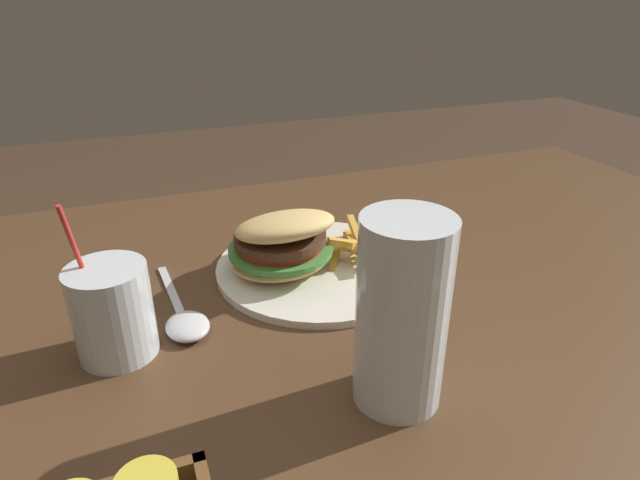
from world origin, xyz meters
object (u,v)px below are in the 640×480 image
(beer_glass, at_px, (402,318))
(spoon, at_px, (186,323))
(meal_plate_near, at_px, (300,252))
(juice_glass, at_px, (113,313))

(beer_glass, relative_size, spoon, 0.95)
(meal_plate_near, xyz_separation_m, spoon, (0.16, 0.07, -0.03))
(meal_plate_near, distance_m, spoon, 0.18)
(meal_plate_near, bearing_deg, spoon, 24.72)
(meal_plate_near, distance_m, juice_glass, 0.25)
(meal_plate_near, height_order, beer_glass, beer_glass)
(meal_plate_near, height_order, juice_glass, juice_glass)
(juice_glass, bearing_deg, beer_glass, 146.25)
(beer_glass, relative_size, juice_glass, 1.06)
(meal_plate_near, bearing_deg, juice_glass, 21.15)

